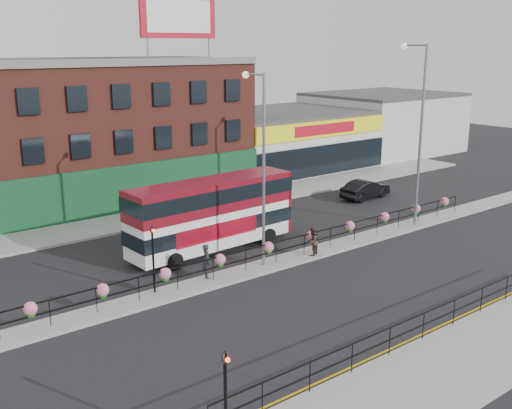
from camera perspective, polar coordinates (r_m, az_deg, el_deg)
ground at (r=32.43m, az=3.28°, el=-5.35°), size 120.00×120.00×0.00m
south_pavement at (r=25.44m, az=21.82°, el=-12.22°), size 60.00×4.00×0.15m
north_pavement at (r=41.73m, az=-7.64°, el=-0.71°), size 60.00×4.00×0.15m
median at (r=32.41m, az=3.28°, el=-5.23°), size 60.00×1.60×0.15m
yellow_line_inner at (r=26.53m, az=17.47°, el=-10.83°), size 60.00×0.10×0.01m
yellow_line_outer at (r=26.44m, az=17.80°, el=-10.95°), size 60.00×0.10×0.01m
brick_building at (r=46.11m, az=-17.27°, el=6.65°), size 25.00×12.21×10.30m
supermarket at (r=56.60m, az=2.23°, el=6.19°), size 15.00×12.25×5.30m
warehouse_east at (r=67.00m, az=11.95°, el=7.68°), size 14.50×12.00×6.30m
billboard at (r=44.10m, az=-7.39°, el=17.35°), size 6.00×0.29×4.40m
median_railing at (r=32.09m, az=3.31°, el=-3.60°), size 30.04×0.56×1.23m
south_railing at (r=24.42m, az=15.70°, el=-10.52°), size 20.04×0.05×1.12m
double_decker_bus at (r=33.30m, az=-4.16°, el=-0.31°), size 10.16×2.88×4.07m
car at (r=45.95m, az=10.39°, el=1.44°), size 2.03×4.48×1.42m
pedestrian_a at (r=29.48m, az=-4.72°, el=-5.39°), size 0.92×0.85×1.73m
pedestrian_b at (r=32.64m, az=5.40°, el=-3.51°), size 1.19×1.14×1.58m
lamp_column_west at (r=30.03m, az=0.45°, el=4.85°), size 0.35×1.72×9.82m
lamp_column_east at (r=38.44m, az=15.17°, el=7.80°), size 0.40×1.97×11.23m
traffic_light_south at (r=16.80m, az=-2.93°, el=-16.50°), size 0.15×0.28×3.65m
traffic_light_median at (r=27.61m, az=-9.82°, el=-3.79°), size 0.15×0.28×3.65m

